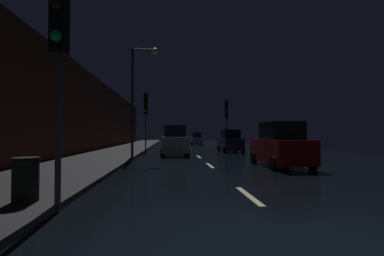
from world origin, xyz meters
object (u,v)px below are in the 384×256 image
at_px(car_parked_right_near, 280,146).
at_px(car_distant_taillights, 196,139).
at_px(traffic_light_far_left, 146,109).
at_px(car_approaching_headlights, 175,141).
at_px(traffic_light_far_right, 226,114).
at_px(streetlamp_overhead, 140,85).
at_px(traffic_light_near_left, 59,28).
at_px(trash_bin_curbside, 26,179).
at_px(car_parked_right_far, 230,142).

bearing_deg(car_parked_right_near, car_distant_taillights, 2.56).
relative_size(traffic_light_far_left, car_distant_taillights, 1.43).
distance_m(car_approaching_headlights, car_distant_taillights, 21.85).
distance_m(traffic_light_far_right, traffic_light_far_left, 9.71).
height_order(streetlamp_overhead, car_approaching_headlights, streetlamp_overhead).
bearing_deg(traffic_light_near_left, streetlamp_overhead, 177.46).
bearing_deg(trash_bin_curbside, car_distant_taillights, 79.11).
height_order(streetlamp_overhead, car_parked_right_far, streetlamp_overhead).
height_order(traffic_light_near_left, streetlamp_overhead, streetlamp_overhead).
xyz_separation_m(traffic_light_far_left, streetlamp_overhead, (0.27, -7.49, 0.84)).
bearing_deg(car_parked_right_near, car_approaching_headlights, 31.66).
height_order(traffic_light_far_left, trash_bin_curbside, traffic_light_far_left).
relative_size(trash_bin_curbside, car_parked_right_near, 0.22).
bearing_deg(car_approaching_headlights, car_distant_taillights, 170.35).
xyz_separation_m(trash_bin_curbside, car_parked_right_near, (8.40, 7.14, 0.37)).
relative_size(traffic_light_far_right, car_parked_right_near, 1.22).
bearing_deg(car_approaching_headlights, trash_bin_curbside, -12.62).
bearing_deg(traffic_light_far_left, car_parked_right_far, 95.73).
xyz_separation_m(traffic_light_far_right, car_approaching_headlights, (-5.79, -8.98, -2.82)).
bearing_deg(trash_bin_curbside, car_approaching_headlights, 77.38).
height_order(streetlamp_overhead, car_distant_taillights, streetlamp_overhead).
distance_m(traffic_light_near_left, car_distant_taillights, 37.76).
bearing_deg(traffic_light_far_right, car_parked_right_far, -9.22).
relative_size(car_approaching_headlights, car_parked_right_near, 1.04).
xyz_separation_m(car_approaching_headlights, car_parked_right_far, (4.99, 3.36, -0.12)).
height_order(traffic_light_far_right, car_parked_right_near, traffic_light_far_right).
relative_size(trash_bin_curbside, car_distant_taillights, 0.25).
bearing_deg(traffic_light_far_left, trash_bin_curbside, 7.81).
bearing_deg(streetlamp_overhead, traffic_light_near_left, -91.73).
distance_m(traffic_light_far_left, car_parked_right_far, 8.10).
bearing_deg(car_approaching_headlights, traffic_light_far_right, 147.19).
height_order(streetlamp_overhead, trash_bin_curbside, streetlamp_overhead).
xyz_separation_m(traffic_light_far_left, car_distant_taillights, (6.20, 17.56, -3.00)).
distance_m(traffic_light_near_left, car_approaching_headlights, 16.02).
bearing_deg(traffic_light_near_left, trash_bin_curbside, -114.51).
bearing_deg(traffic_light_far_right, traffic_light_near_left, -20.04).
xyz_separation_m(car_approaching_headlights, car_parked_right_near, (4.99, -8.09, -0.04)).
height_order(traffic_light_near_left, car_distant_taillights, traffic_light_near_left).
distance_m(trash_bin_curbside, car_parked_right_near, 11.03).
xyz_separation_m(trash_bin_curbside, car_approaching_headlights, (3.41, 15.23, 0.41)).
xyz_separation_m(traffic_light_far_right, trash_bin_curbside, (-9.20, -24.22, -3.22)).
height_order(traffic_light_far_left, car_parked_right_near, traffic_light_far_left).
distance_m(trash_bin_curbside, car_distant_taillights, 37.45).
relative_size(trash_bin_curbside, car_approaching_headlights, 0.21).
bearing_deg(car_distant_taillights, car_parked_right_far, -175.82).
relative_size(traffic_light_far_right, traffic_light_near_left, 1.03).
bearing_deg(car_distant_taillights, traffic_light_far_left, 160.57).
bearing_deg(traffic_light_far_left, traffic_light_far_right, 131.42).
distance_m(streetlamp_overhead, car_distant_taillights, 26.03).
bearing_deg(car_distant_taillights, traffic_light_near_left, 170.38).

